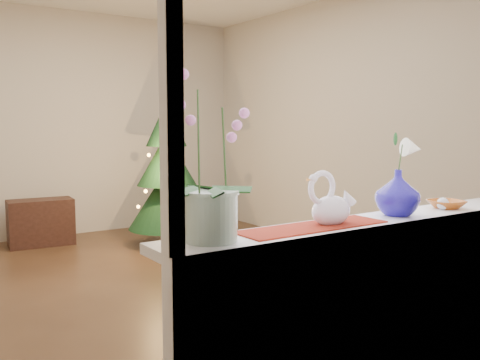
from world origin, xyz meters
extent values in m
plane|color=#342115|center=(0.00, 0.00, 0.00)|extent=(5.00, 5.00, 0.00)
cube|color=beige|center=(0.00, 2.50, 1.35)|extent=(4.50, 0.10, 2.70)
cube|color=beige|center=(0.00, -2.50, 1.35)|extent=(4.50, 0.10, 2.70)
cube|color=beige|center=(2.25, 0.00, 1.35)|extent=(0.10, 5.00, 2.70)
cube|color=white|center=(0.00, -2.46, 0.44)|extent=(2.20, 0.08, 0.88)
cube|color=white|center=(0.00, -2.37, 0.90)|extent=(2.20, 0.26, 0.04)
cube|color=maroon|center=(-0.38, -2.37, 0.92)|extent=(0.70, 0.20, 0.01)
imported|color=#0F0967|center=(0.15, -2.37, 1.05)|extent=(0.31, 0.31, 0.25)
sphere|color=silver|center=(0.47, -2.39, 0.95)|extent=(0.08, 0.08, 0.06)
imported|color=#9A4812|center=(0.53, -2.37, 0.94)|extent=(0.18, 0.18, 0.04)
cube|color=black|center=(-0.43, 2.08, 0.26)|extent=(0.71, 0.40, 0.52)
camera|label=1|loc=(-1.86, -4.02, 1.35)|focal=40.00mm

